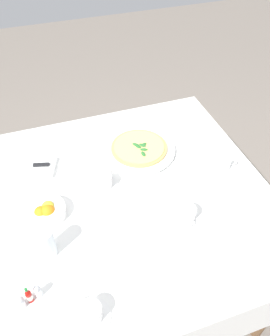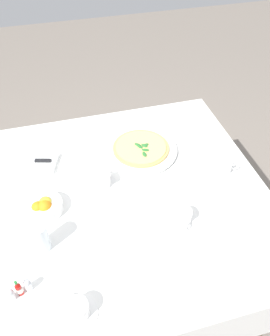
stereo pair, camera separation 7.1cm
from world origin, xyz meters
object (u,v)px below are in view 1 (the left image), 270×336
at_px(citrus_bowl, 47,211).
at_px(salt_shaker, 21,302).
at_px(coffee_cup_near_right, 90,313).
at_px(water_glass_right_edge, 46,244).
at_px(coffee_cup_center_back, 104,182).
at_px(coffee_cup_left_edge, 186,214).
at_px(napkin_folded, 32,167).
at_px(pizza_plate, 139,149).
at_px(pizza, 139,147).
at_px(pepper_shaker, 38,291).
at_px(dinner_knife, 30,165).
at_px(hot_sauce_bottle, 29,296).
at_px(coffee_cup_near_left, 222,164).

height_order(citrus_bowl, salt_shaker, citrus_bowl).
distance_m(coffee_cup_near_right, citrus_bowl, 0.46).
bearing_deg(water_glass_right_edge, coffee_cup_center_back, -137.77).
xyz_separation_m(coffee_cup_left_edge, napkin_folded, (0.56, -0.50, -0.02)).
xyz_separation_m(napkin_folded, citrus_bowl, (-0.03, 0.30, 0.02)).
distance_m(pizza_plate, pizza, 0.01).
bearing_deg(pizza_plate, pepper_shaker, 45.76).
height_order(coffee_cup_near_right, citrus_bowl, citrus_bowl).
bearing_deg(pizza_plate, dinner_knife, -5.03).
distance_m(hot_sauce_bottle, pepper_shaker, 0.03).
height_order(coffee_cup_near_right, pepper_shaker, coffee_cup_near_right).
xyz_separation_m(pizza_plate, pepper_shaker, (0.57, 0.58, 0.01)).
bearing_deg(dinner_knife, pepper_shaker, 101.58).
bearing_deg(dinner_knife, coffee_cup_center_back, 159.27).
xyz_separation_m(pizza, hot_sauce_bottle, (0.60, 0.59, 0.01)).
relative_size(coffee_cup_near_right, dinner_knife, 0.67).
xyz_separation_m(coffee_cup_near_right, napkin_folded, (0.10, -0.76, -0.02)).
xyz_separation_m(pizza_plate, hot_sauce_bottle, (0.60, 0.59, 0.02)).
bearing_deg(pizza, dinner_knife, -5.07).
height_order(pizza_plate, coffee_cup_center_back, coffee_cup_center_back).
height_order(coffee_cup_left_edge, coffee_cup_near_right, same).
relative_size(coffee_cup_near_left, hot_sauce_bottle, 1.58).
height_order(pizza_plate, hot_sauce_bottle, hot_sauce_bottle).
relative_size(coffee_cup_left_edge, citrus_bowl, 0.88).
distance_m(coffee_cup_near_left, hot_sauce_bottle, 0.99).
relative_size(water_glass_right_edge, pepper_shaker, 2.31).
bearing_deg(pizza, coffee_cup_near_right, 59.67).
distance_m(coffee_cup_near_left, salt_shaker, 1.02).
bearing_deg(dinner_knife, coffee_cup_near_right, 113.60).
relative_size(coffee_cup_center_back, coffee_cup_near_right, 1.00).
bearing_deg(coffee_cup_left_edge, napkin_folded, -41.51).
height_order(salt_shaker, pepper_shaker, same).
height_order(pizza, dinner_knife, pizza).
height_order(coffee_cup_center_back, dinner_knife, coffee_cup_center_back).
xyz_separation_m(citrus_bowl, hot_sauce_bottle, (0.11, 0.34, 0.01)).
xyz_separation_m(coffee_cup_near_left, hot_sauce_bottle, (0.92, 0.36, 0.01)).
distance_m(coffee_cup_center_back, coffee_cup_near_right, 0.57).
distance_m(pizza, coffee_cup_center_back, 0.28).
bearing_deg(coffee_cup_left_edge, hot_sauce_bottle, 12.39).
bearing_deg(pizza_plate, salt_shaker, 44.03).
distance_m(coffee_cup_near_left, pepper_shaker, 0.96).
height_order(water_glass_right_edge, napkin_folded, water_glass_right_edge).
xyz_separation_m(pizza_plate, coffee_cup_center_back, (0.23, 0.17, 0.02)).
distance_m(water_glass_right_edge, salt_shaker, 0.21).
height_order(coffee_cup_near_left, dinner_knife, coffee_cup_near_left).
height_order(pizza, napkin_folded, pizza).
relative_size(coffee_cup_left_edge, coffee_cup_near_left, 1.01).
height_order(hot_sauce_bottle, pepper_shaker, hot_sauce_bottle).
bearing_deg(coffee_cup_center_back, coffee_cup_near_right, 70.68).
height_order(coffee_cup_near_left, salt_shaker, same).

